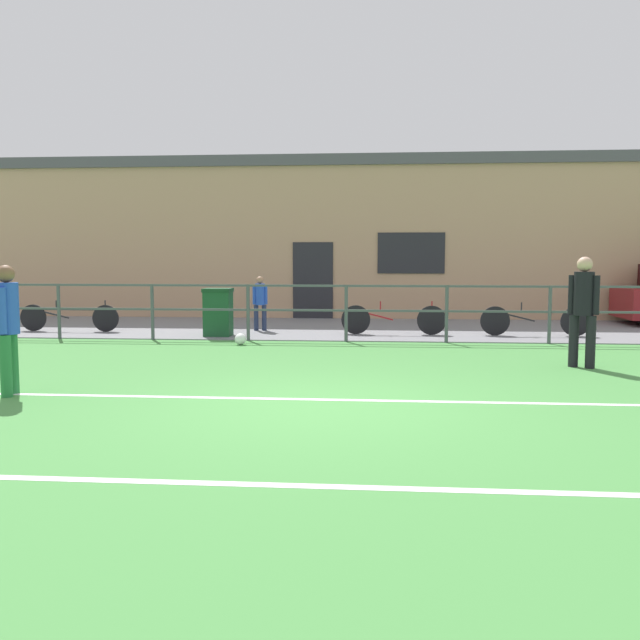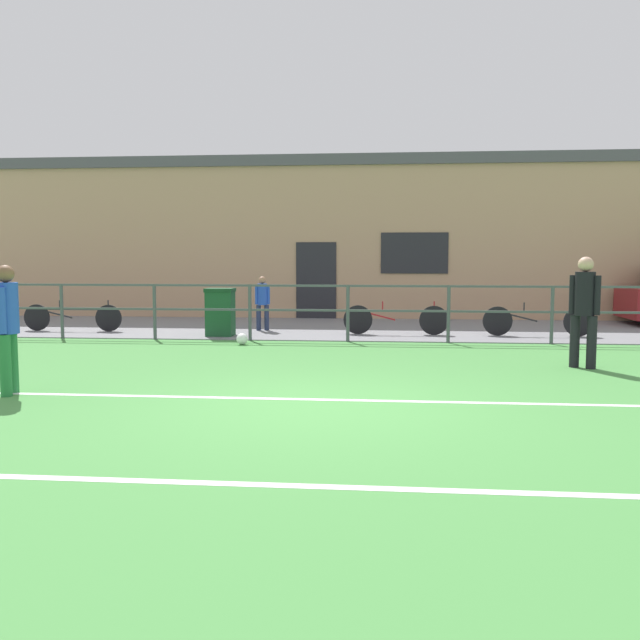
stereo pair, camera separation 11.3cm
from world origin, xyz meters
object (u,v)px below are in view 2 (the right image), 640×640
at_px(player_striker, 7,321).
at_px(bicycle_parked_1, 395,319).
at_px(spectator_child, 262,300).
at_px(bicycle_parked_0, 72,317).
at_px(soccer_ball_match, 242,339).
at_px(bicycle_parked_3, 538,321).
at_px(trash_bin_0, 220,312).
at_px(player_goalkeeper, 584,305).

height_order(player_striker, bicycle_parked_1, player_striker).
bearing_deg(spectator_child, bicycle_parked_0, -2.86).
height_order(soccer_ball_match, bicycle_parked_3, bicycle_parked_3).
xyz_separation_m(player_striker, bicycle_parked_3, (7.90, 6.91, -0.57)).
bearing_deg(bicycle_parked_1, bicycle_parked_0, -180.00).
distance_m(player_striker, bicycle_parked_0, 7.35).
bearing_deg(soccer_ball_match, bicycle_parked_1, 31.93).
height_order(bicycle_parked_1, bicycle_parked_3, bicycle_parked_1).
distance_m(player_striker, trash_bin_0, 6.45).
distance_m(spectator_child, trash_bin_0, 1.36).
distance_m(player_goalkeeper, bicycle_parked_1, 5.03).
relative_size(player_goalkeeper, player_striker, 1.06).
bearing_deg(bicycle_parked_3, soccer_ball_match, -162.74).
bearing_deg(bicycle_parked_3, spectator_child, 174.65).
bearing_deg(player_striker, bicycle_parked_3, -59.60).
xyz_separation_m(player_goalkeeper, player_striker, (-7.71, -2.79, -0.06)).
relative_size(spectator_child, bicycle_parked_3, 0.54).
xyz_separation_m(spectator_child, trash_bin_0, (-0.71, -1.14, -0.19)).
bearing_deg(bicycle_parked_3, bicycle_parked_1, 180.00).
bearing_deg(bicycle_parked_0, player_striker, -70.59).
xyz_separation_m(player_goalkeeper, spectator_child, (-5.85, 4.68, -0.25)).
height_order(player_goalkeeper, trash_bin_0, player_goalkeeper).
xyz_separation_m(player_striker, bicycle_parked_0, (-2.43, 6.91, -0.58)).
bearing_deg(trash_bin_0, bicycle_parked_1, 8.71).
xyz_separation_m(player_striker, soccer_ball_match, (1.89, 5.04, -0.81)).
relative_size(player_striker, spectator_child, 1.30).
bearing_deg(spectator_child, soccer_ball_match, 80.38).
bearing_deg(bicycle_parked_0, bicycle_parked_3, -0.00).
bearing_deg(bicycle_parked_1, bicycle_parked_3, -0.00).
relative_size(bicycle_parked_1, bicycle_parked_3, 0.98).
relative_size(bicycle_parked_3, trash_bin_0, 2.27).
bearing_deg(bicycle_parked_3, trash_bin_0, -175.15).
bearing_deg(player_striker, player_goalkeeper, -80.87).
relative_size(player_striker, bicycle_parked_1, 0.71).
bearing_deg(player_goalkeeper, bicycle_parked_0, -170.45).
distance_m(player_goalkeeper, player_striker, 8.20).
bearing_deg(bicycle_parked_1, trash_bin_0, -171.29).
xyz_separation_m(soccer_ball_match, bicycle_parked_3, (6.01, 1.87, 0.24)).
bearing_deg(trash_bin_0, soccer_ball_match, -60.15).
relative_size(spectator_child, bicycle_parked_0, 0.54).
relative_size(bicycle_parked_1, trash_bin_0, 2.23).
distance_m(player_goalkeeper, spectator_child, 7.50).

